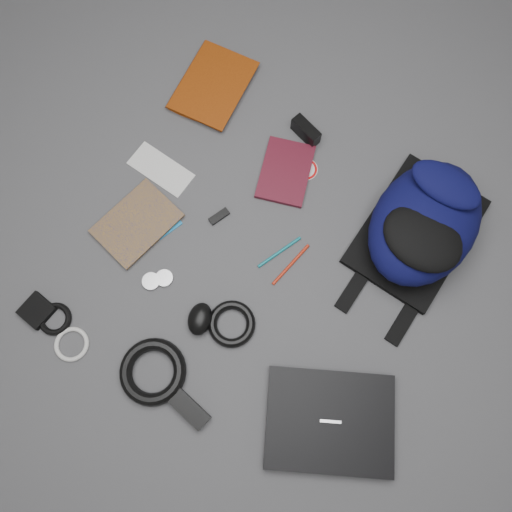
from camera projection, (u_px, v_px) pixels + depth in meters
The scene contains 22 objects.
ground at pixel (256, 258), 1.43m from camera, with size 4.00×4.00×0.00m, color #4F4F51.
backpack at pixel (425, 223), 1.36m from camera, with size 0.30×0.43×0.18m, color black, non-canonical shape.
laptop at pixel (330, 421), 1.30m from camera, with size 0.33×0.26×0.03m, color black.
textbook_red at pixel (185, 74), 1.56m from camera, with size 0.20×0.26×0.03m, color #702806.
comic_book at pixel (118, 205), 1.46m from camera, with size 0.17×0.23×0.02m, color #CA8D0E.
envelope at pixel (161, 169), 1.50m from camera, with size 0.19×0.09×0.00m, color silver.
dvd_case at pixel (285, 172), 1.49m from camera, with size 0.14×0.20×0.02m, color #400C17.
compact_camera at pixel (306, 131), 1.50m from camera, with size 0.10×0.03×0.05m, color black.
sticker_disc at pixel (306, 169), 1.50m from camera, with size 0.07×0.07×0.00m, color silver.
pen_teal at pixel (279, 252), 1.43m from camera, with size 0.01×0.01×0.15m, color #0D6F7A.
pen_red at pixel (291, 265), 1.42m from camera, with size 0.01×0.01×0.15m, color #B6230E.
id_badge at pixel (166, 225), 1.45m from camera, with size 0.05×0.08×0.00m, color #1775B3.
usb_black at pixel (219, 216), 1.45m from camera, with size 0.02×0.06×0.01m, color black.
mouse at pixel (200, 319), 1.36m from camera, with size 0.07×0.09×0.05m, color black.
headphone_left at pixel (151, 281), 1.40m from camera, with size 0.05×0.05×0.01m, color #B5B5B7.
headphone_right at pixel (164, 278), 1.41m from camera, with size 0.05×0.05×0.01m, color #AAAAAC.
cable_coil at pixel (232, 324), 1.37m from camera, with size 0.13×0.13×0.03m, color black.
power_brick at pixel (190, 409), 1.31m from camera, with size 0.11×0.05×0.03m, color black.
power_cord_coil at pixel (153, 372), 1.33m from camera, with size 0.18×0.18×0.03m, color black.
pouch at pixel (37, 311), 1.38m from camera, with size 0.08×0.08×0.02m, color black.
earbud_coil at pixel (55, 319), 1.37m from camera, with size 0.09×0.09×0.02m, color black.
white_cable_coil at pixel (72, 344), 1.36m from camera, with size 0.10×0.10×0.01m, color silver.
Camera 1 is at (0.18, -0.31, 1.38)m, focal length 35.00 mm.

